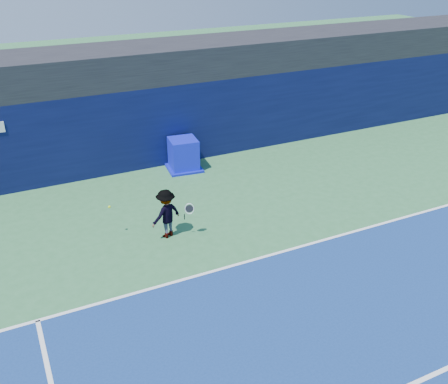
% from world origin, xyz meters
% --- Properties ---
extents(ground, '(80.00, 80.00, 0.00)m').
position_xyz_m(ground, '(0.00, 0.00, 0.00)').
color(ground, '#316D3D').
rests_on(ground, ground).
extents(baseline, '(24.00, 0.10, 0.01)m').
position_xyz_m(baseline, '(0.00, 3.00, 0.01)').
color(baseline, white).
rests_on(baseline, ground).
extents(stadium_band, '(36.00, 3.00, 1.20)m').
position_xyz_m(stadium_band, '(0.00, 11.50, 3.60)').
color(stadium_band, black).
rests_on(stadium_band, back_wall_assembly).
extents(back_wall_assembly, '(36.00, 1.03, 3.00)m').
position_xyz_m(back_wall_assembly, '(-0.00, 10.50, 1.50)').
color(back_wall_assembly, '#090E36').
rests_on(back_wall_assembly, ground).
extents(equipment_cart, '(1.35, 1.35, 1.17)m').
position_xyz_m(equipment_cart, '(1.05, 9.39, 0.54)').
color(equipment_cart, '#0E13C5').
rests_on(equipment_cart, ground).
extents(tennis_player, '(1.26, 0.83, 1.46)m').
position_xyz_m(tennis_player, '(-1.13, 5.16, 0.73)').
color(tennis_player, silver).
rests_on(tennis_player, ground).
extents(tennis_ball, '(0.07, 0.07, 0.07)m').
position_xyz_m(tennis_ball, '(-2.56, 5.85, 0.95)').
color(tennis_ball, '#BFDA18').
rests_on(tennis_ball, ground).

